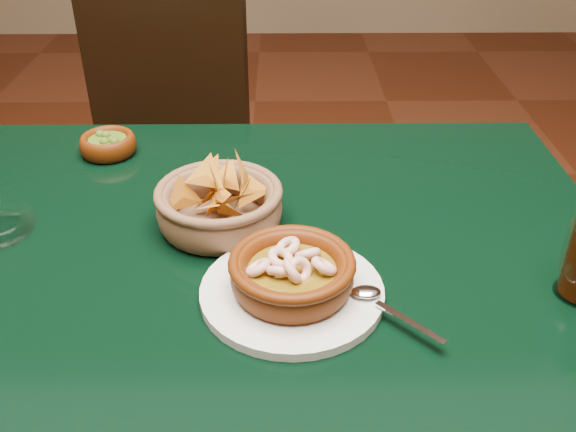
{
  "coord_description": "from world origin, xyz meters",
  "views": [
    {
      "loc": [
        0.13,
        -0.72,
        1.25
      ],
      "look_at": [
        0.14,
        -0.02,
        0.81
      ],
      "focal_mm": 40.0,
      "sensor_mm": 36.0,
      "label": 1
    }
  ],
  "objects_px": {
    "shrimp_plate": "(292,277)",
    "dining_table": "(191,302)",
    "dining_chair": "(150,150)",
    "chip_basket": "(220,205)"
  },
  "relations": [
    {
      "from": "shrimp_plate",
      "to": "dining_table",
      "type": "bearing_deg",
      "value": 143.16
    },
    {
      "from": "dining_chair",
      "to": "chip_basket",
      "type": "xyz_separation_m",
      "value": [
        0.24,
        -0.66,
        0.24
      ]
    },
    {
      "from": "dining_table",
      "to": "chip_basket",
      "type": "relative_size",
      "value": 5.68
    },
    {
      "from": "chip_basket",
      "to": "dining_chair",
      "type": "bearing_deg",
      "value": 109.76
    },
    {
      "from": "dining_table",
      "to": "dining_chair",
      "type": "xyz_separation_m",
      "value": [
        -0.19,
        0.71,
        -0.11
      ]
    },
    {
      "from": "dining_chair",
      "to": "shrimp_plate",
      "type": "height_order",
      "value": "dining_chair"
    },
    {
      "from": "dining_table",
      "to": "chip_basket",
      "type": "xyz_separation_m",
      "value": [
        0.04,
        0.05,
        0.13
      ]
    },
    {
      "from": "dining_table",
      "to": "chip_basket",
      "type": "bearing_deg",
      "value": 49.41
    },
    {
      "from": "dining_chair",
      "to": "chip_basket",
      "type": "relative_size",
      "value": 4.64
    },
    {
      "from": "shrimp_plate",
      "to": "chip_basket",
      "type": "xyz_separation_m",
      "value": [
        -0.1,
        0.16,
        0.0
      ]
    }
  ]
}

